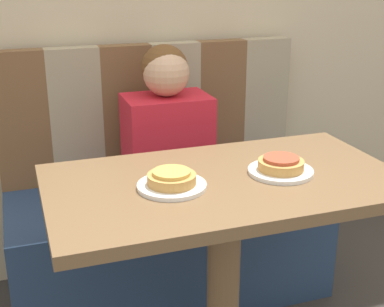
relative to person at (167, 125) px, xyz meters
The scene contains 8 objects.
booth_seat 0.50m from the person, 90.00° to the right, with size 1.25×0.55×0.46m.
booth_backrest 0.23m from the person, 90.00° to the left, with size 1.25×0.07×0.55m.
dining_table 0.60m from the person, 90.00° to the right, with size 1.01×0.57×0.74m.
person is the anchor object (origin of this frame).
plate_left 0.63m from the person, 105.23° to the right, with size 0.19×0.19×0.01m.
plate_right 0.63m from the person, 74.77° to the right, with size 0.19×0.19×0.01m.
pizza_left 0.63m from the person, 105.23° to the right, with size 0.13×0.13×0.04m.
pizza_right 0.63m from the person, 74.77° to the right, with size 0.13×0.13×0.04m.
Camera 1 is at (-0.55, -1.30, 1.32)m, focal length 50.00 mm.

